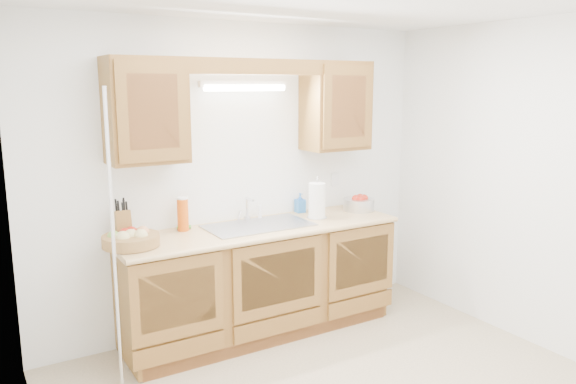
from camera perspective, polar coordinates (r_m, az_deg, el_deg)
room at (r=3.41m, az=6.54°, el=-2.05°), size 3.52×3.50×2.50m
base_cabinets at (r=4.61m, az=-2.92°, el=-9.02°), size 2.20×0.60×0.86m
countertop at (r=4.47m, az=-2.88°, el=-3.76°), size 2.30×0.63×0.04m
upper_cabinet_left at (r=4.14m, az=-14.28°, el=8.02°), size 0.55×0.33×0.75m
upper_cabinet_right at (r=4.89m, az=4.85°, el=8.70°), size 0.55×0.33×0.75m
valance at (r=4.33m, az=-3.08°, el=12.62°), size 2.20×0.05×0.12m
fluorescent_fixture at (r=4.53m, az=-4.43°, el=10.71°), size 0.76×0.08×0.08m
sink at (r=4.50m, az=-3.00°, el=-4.34°), size 0.84×0.46×0.36m
wire_shelf_pole at (r=3.79m, az=-17.28°, el=-5.03°), size 0.03×0.03×2.00m
outlet_plate at (r=5.16m, az=4.79°, el=1.27°), size 0.08×0.01×0.12m
fruit_basket at (r=4.06m, az=-15.69°, el=-4.59°), size 0.52×0.52×0.12m
knife_block at (r=4.22m, az=-16.43°, el=-3.22°), size 0.12×0.18×0.31m
orange_canister at (r=4.38m, az=-10.64°, el=-2.22°), size 0.11×0.11×0.26m
soap_bottle at (r=4.92m, az=1.24°, el=-1.10°), size 0.08×0.08×0.17m
sponge at (r=4.46m, az=-10.52°, el=-3.58°), size 0.12×0.10×0.02m
paper_towel at (r=4.69m, az=2.96°, el=-0.92°), size 0.17×0.17×0.36m
apple_bowl at (r=5.04m, az=7.21°, el=-1.17°), size 0.35×0.35×0.14m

